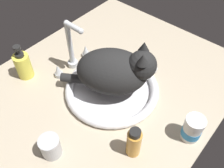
# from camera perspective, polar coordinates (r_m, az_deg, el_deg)

# --- Properties ---
(countertop) EXTENTS (1.11, 0.81, 0.03)m
(countertop) POSITION_cam_1_polar(r_m,az_deg,el_deg) (0.94, -3.34, -2.70)
(countertop) COLOR #B7A88E
(countertop) RESTS_ON ground
(sink_basin) EXTENTS (0.35, 0.35, 0.03)m
(sink_basin) POSITION_cam_1_polar(r_m,az_deg,el_deg) (0.92, -0.00, -1.09)
(sink_basin) COLOR white
(sink_basin) RESTS_ON countertop
(faucet) EXTENTS (0.18, 0.10, 0.22)m
(faucet) POSITION_cam_1_polar(r_m,az_deg,el_deg) (0.97, -9.18, 7.52)
(faucet) COLOR silver
(faucet) RESTS_ON countertop
(cat) EXTENTS (0.28, 0.32, 0.19)m
(cat) POSITION_cam_1_polar(r_m,az_deg,el_deg) (0.84, 1.19, 3.08)
(cat) COLOR black
(cat) RESTS_ON sink_basin
(amber_bottle) EXTENTS (0.04, 0.04, 0.12)m
(amber_bottle) POSITION_cam_1_polar(r_m,az_deg,el_deg) (0.75, 5.05, -13.25)
(amber_bottle) COLOR gold
(amber_bottle) RESTS_ON countertop
(pill_bottle) EXTENTS (0.06, 0.06, 0.09)m
(pill_bottle) POSITION_cam_1_polar(r_m,az_deg,el_deg) (0.82, 17.99, -9.83)
(pill_bottle) COLOR white
(pill_bottle) RESTS_ON countertop
(metal_jar) EXTENTS (0.06, 0.06, 0.07)m
(metal_jar) POSITION_cam_1_polar(r_m,az_deg,el_deg) (0.78, -13.96, -13.80)
(metal_jar) COLOR #B2B5BA
(metal_jar) RESTS_ON countertop
(soap_pump_bottle) EXTENTS (0.06, 0.06, 0.15)m
(soap_pump_bottle) POSITION_cam_1_polar(r_m,az_deg,el_deg) (1.00, -19.75, 4.11)
(soap_pump_bottle) COLOR #E5DB4C
(soap_pump_bottle) RESTS_ON countertop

